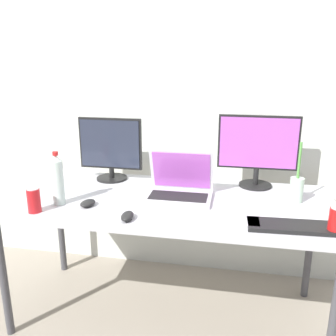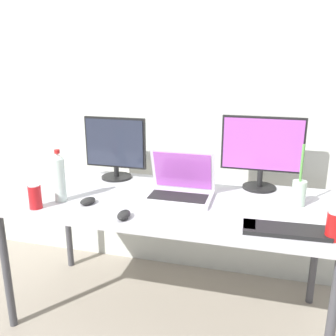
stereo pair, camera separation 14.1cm
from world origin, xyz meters
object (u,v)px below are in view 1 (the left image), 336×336
(mouse_by_keyboard, at_px, (127,216))
(laptop_silver, at_px, (180,186))
(keyboard_aux, at_px, (289,226))
(bamboo_vase, at_px, (297,188))
(mouse_by_laptop, at_px, (88,203))
(work_desk, at_px, (168,209))
(monitor_left, at_px, (110,148))
(keyboard_main, at_px, (220,220))
(monitor_center, at_px, (258,148))
(soda_can_near_keyboard, at_px, (336,221))
(soda_can_by_laptop, at_px, (34,200))
(water_bottle, at_px, (58,180))

(mouse_by_keyboard, bearing_deg, laptop_silver, 57.30)
(keyboard_aux, height_order, bamboo_vase, bamboo_vase)
(laptop_silver, bearing_deg, mouse_by_laptop, -153.25)
(laptop_silver, bearing_deg, work_desk, -137.44)
(monitor_left, xyz_separation_m, keyboard_main, (0.72, -0.51, -0.19))
(work_desk, distance_m, keyboard_aux, 0.67)
(keyboard_main, bearing_deg, laptop_silver, 127.50)
(monitor_center, bearing_deg, soda_can_near_keyboard, -60.69)
(keyboard_aux, xyz_separation_m, soda_can_by_laptop, (-1.25, -0.05, 0.05))
(monitor_center, height_order, laptop_silver, monitor_center)
(monitor_center, height_order, soda_can_by_laptop, monitor_center)
(work_desk, relative_size, keyboard_main, 4.86)
(mouse_by_laptop, xyz_separation_m, soda_can_near_keyboard, (1.20, -0.09, 0.05))
(mouse_by_laptop, height_order, bamboo_vase, bamboo_vase)
(monitor_center, relative_size, water_bottle, 1.63)
(mouse_by_laptop, distance_m, bamboo_vase, 1.12)
(monitor_center, height_order, mouse_by_keyboard, monitor_center)
(keyboard_aux, distance_m, soda_can_near_keyboard, 0.20)
(work_desk, bearing_deg, keyboard_aux, -22.15)
(work_desk, distance_m, monitor_left, 0.57)
(mouse_by_keyboard, height_order, soda_can_by_laptop, soda_can_by_laptop)
(monitor_center, xyz_separation_m, water_bottle, (-1.04, -0.49, -0.10))
(keyboard_aux, bearing_deg, monitor_center, 100.79)
(keyboard_main, distance_m, mouse_by_laptop, 0.69)
(monitor_left, distance_m, keyboard_main, 0.90)
(bamboo_vase, bearing_deg, monitor_center, 133.76)
(soda_can_near_keyboard, height_order, soda_can_by_laptop, same)
(keyboard_aux, height_order, mouse_by_laptop, mouse_by_laptop)
(monitor_center, bearing_deg, keyboard_aux, -76.48)
(monitor_center, xyz_separation_m, soda_can_by_laptop, (-1.11, -0.61, -0.18))
(keyboard_aux, bearing_deg, laptop_silver, 148.77)
(keyboard_aux, bearing_deg, mouse_by_laptop, 173.07)
(keyboard_aux, bearing_deg, mouse_by_keyboard, -179.03)
(keyboard_aux, distance_m, mouse_by_keyboard, 0.76)
(keyboard_main, bearing_deg, work_desk, 139.29)
(monitor_left, relative_size, bamboo_vase, 1.21)
(keyboard_aux, relative_size, bamboo_vase, 1.14)
(work_desk, height_order, mouse_by_laptop, mouse_by_laptop)
(laptop_silver, bearing_deg, mouse_by_keyboard, -119.60)
(soda_can_by_laptop, relative_size, bamboo_vase, 0.38)
(monitor_left, xyz_separation_m, keyboard_aux, (1.03, -0.53, -0.19))
(keyboard_aux, relative_size, soda_can_near_keyboard, 2.99)
(monitor_left, distance_m, mouse_by_keyboard, 0.66)
(mouse_by_keyboard, bearing_deg, monitor_center, 41.40)
(soda_can_by_laptop, bearing_deg, mouse_by_laptop, 27.31)
(monitor_center, xyz_separation_m, keyboard_main, (-0.18, -0.55, -0.23))
(monitor_center, bearing_deg, mouse_by_keyboard, -135.50)
(mouse_by_keyboard, height_order, bamboo_vase, bamboo_vase)
(monitor_center, bearing_deg, soda_can_by_laptop, -151.25)
(soda_can_by_laptop, bearing_deg, keyboard_aux, 2.16)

